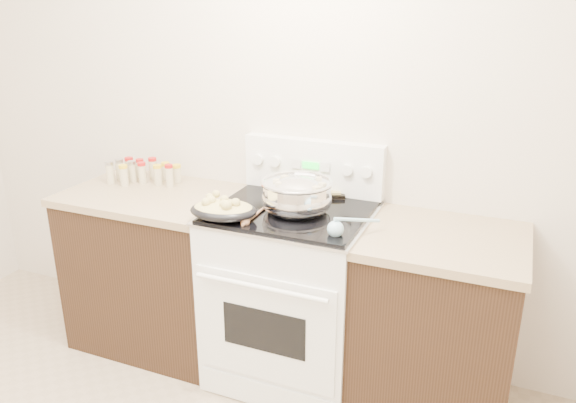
% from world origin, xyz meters
% --- Properties ---
extents(counter_left, '(0.93, 0.67, 0.92)m').
position_xyz_m(counter_left, '(-0.48, 1.43, 0.46)').
color(counter_left, black).
rests_on(counter_left, ground).
extents(counter_right, '(0.73, 0.67, 0.92)m').
position_xyz_m(counter_right, '(1.08, 1.43, 0.46)').
color(counter_right, black).
rests_on(counter_right, ground).
extents(kitchen_range, '(0.78, 0.73, 1.22)m').
position_xyz_m(kitchen_range, '(0.35, 1.42, 0.49)').
color(kitchen_range, white).
rests_on(kitchen_range, ground).
extents(mixing_bowl, '(0.37, 0.37, 0.20)m').
position_xyz_m(mixing_bowl, '(0.38, 1.40, 1.02)').
color(mixing_bowl, silver).
rests_on(mixing_bowl, kitchen_range).
extents(roasting_pan, '(0.35, 0.28, 0.11)m').
position_xyz_m(roasting_pan, '(0.10, 1.18, 0.99)').
color(roasting_pan, black).
rests_on(roasting_pan, kitchen_range).
extents(baking_sheet, '(0.48, 0.42, 0.05)m').
position_xyz_m(baking_sheet, '(0.31, 1.70, 0.96)').
color(baking_sheet, black).
rests_on(baking_sheet, kitchen_range).
extents(wooden_spoon, '(0.04, 0.29, 0.04)m').
position_xyz_m(wooden_spoon, '(0.23, 1.20, 0.95)').
color(wooden_spoon, '#AC744E').
rests_on(wooden_spoon, kitchen_range).
extents(blue_ladle, '(0.19, 0.21, 0.09)m').
position_xyz_m(blue_ladle, '(0.66, 1.21, 0.97)').
color(blue_ladle, '#94C3DD').
rests_on(blue_ladle, kitchen_range).
extents(spice_jars, '(0.39, 0.23, 0.13)m').
position_xyz_m(spice_jars, '(-0.63, 1.56, 0.98)').
color(spice_jars, '#BFB28C').
rests_on(spice_jars, counter_left).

